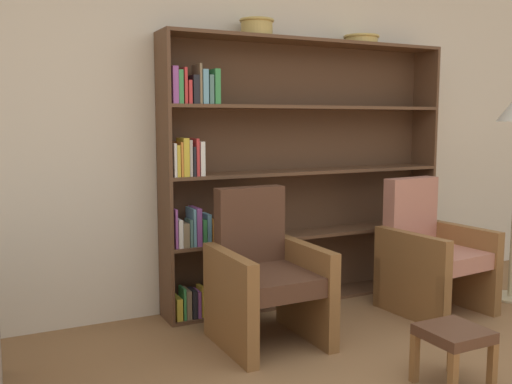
{
  "coord_description": "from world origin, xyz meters",
  "views": [
    {
      "loc": [
        -2.1,
        -1.62,
        1.44
      ],
      "look_at": [
        -0.36,
        1.88,
        0.95
      ],
      "focal_mm": 40.0,
      "sensor_mm": 36.0,
      "label": 1
    }
  ],
  "objects_px": {
    "bowl_copper": "(361,39)",
    "armchair_leather": "(265,277)",
    "bookshelf": "(287,176)",
    "bowl_stoneware": "(257,27)",
    "armchair_cushioned": "(431,255)",
    "footstool": "(454,340)"
  },
  "relations": [
    {
      "from": "bowl_copper",
      "to": "armchair_leather",
      "type": "relative_size",
      "value": 0.29
    },
    {
      "from": "bowl_stoneware",
      "to": "bowl_copper",
      "type": "relative_size",
      "value": 0.89
    },
    {
      "from": "bookshelf",
      "to": "bowl_copper",
      "type": "distance_m",
      "value": 1.27
    },
    {
      "from": "bookshelf",
      "to": "bowl_copper",
      "type": "relative_size",
      "value": 8.27
    },
    {
      "from": "bookshelf",
      "to": "armchair_cushioned",
      "type": "xyz_separation_m",
      "value": [
        0.89,
        -0.66,
        -0.58
      ]
    },
    {
      "from": "bookshelf",
      "to": "armchair_cushioned",
      "type": "bearing_deg",
      "value": -36.85
    },
    {
      "from": "bowl_stoneware",
      "to": "footstool",
      "type": "xyz_separation_m",
      "value": [
        0.35,
        -1.68,
        -1.86
      ]
    },
    {
      "from": "bowl_stoneware",
      "to": "footstool",
      "type": "relative_size",
      "value": 0.77
    },
    {
      "from": "bowl_copper",
      "to": "bowl_stoneware",
      "type": "bearing_deg",
      "value": 180.0
    },
    {
      "from": "armchair_leather",
      "to": "footstool",
      "type": "bearing_deg",
      "value": 119.7
    },
    {
      "from": "armchair_cushioned",
      "to": "footstool",
      "type": "distance_m",
      "value": 1.34
    },
    {
      "from": "bowl_stoneware",
      "to": "bowl_copper",
      "type": "xyz_separation_m",
      "value": [
        0.94,
        0.0,
        -0.03
      ]
    },
    {
      "from": "bowl_stoneware",
      "to": "armchair_leather",
      "type": "bearing_deg",
      "value": -112.11
    },
    {
      "from": "bowl_copper",
      "to": "armchair_leather",
      "type": "height_order",
      "value": "bowl_copper"
    },
    {
      "from": "bowl_copper",
      "to": "armchair_cushioned",
      "type": "distance_m",
      "value": 1.8
    },
    {
      "from": "bowl_copper",
      "to": "armchair_leather",
      "type": "bearing_deg",
      "value": -152.2
    },
    {
      "from": "bowl_copper",
      "to": "footstool",
      "type": "bearing_deg",
      "value": -109.47
    },
    {
      "from": "footstool",
      "to": "bowl_copper",
      "type": "bearing_deg",
      "value": 70.53
    },
    {
      "from": "armchair_leather",
      "to": "footstool",
      "type": "height_order",
      "value": "armchair_leather"
    },
    {
      "from": "bookshelf",
      "to": "footstool",
      "type": "distance_m",
      "value": 1.87
    },
    {
      "from": "footstool",
      "to": "bookshelf",
      "type": "bearing_deg",
      "value": 92.15
    },
    {
      "from": "bookshelf",
      "to": "armchair_cushioned",
      "type": "relative_size",
      "value": 2.4
    }
  ]
}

